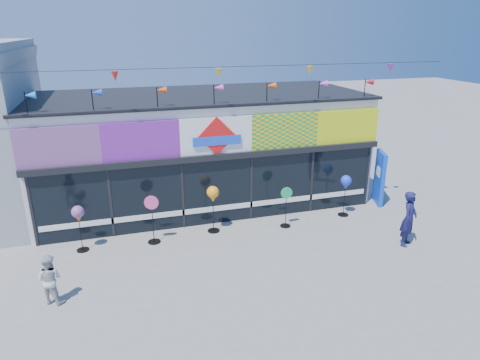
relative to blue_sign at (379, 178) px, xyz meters
name	(u,v)px	position (x,y,z in m)	size (l,w,h in m)	color
ground	(248,273)	(-6.35, -3.39, -1.02)	(80.00, 80.00, 0.00)	slate
kite_shop	(201,147)	(-6.35, 2.55, 1.02)	(16.00, 5.70, 5.31)	silver
blue_sign	(379,178)	(0.00, 0.00, 0.00)	(0.49, 1.01, 2.04)	blue
spinner_0	(78,215)	(-10.78, -0.71, 0.15)	(0.37, 0.37, 1.47)	black
spinner_1	(153,218)	(-8.64, -0.81, -0.19)	(0.44, 0.40, 1.58)	black
spinner_2	(213,195)	(-6.66, -0.59, 0.25)	(0.40, 0.40, 1.60)	black
spinner_3	(286,206)	(-4.22, -0.93, -0.27)	(0.40, 0.36, 1.42)	black
spinner_4	(346,184)	(-1.86, -0.68, 0.19)	(0.39, 0.39, 1.52)	black
adult_man	(409,219)	(-1.11, -3.23, -0.14)	(0.64, 0.42, 1.76)	#161644
child	(50,279)	(-11.37, -3.25, -0.38)	(0.63, 0.36, 1.29)	beige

